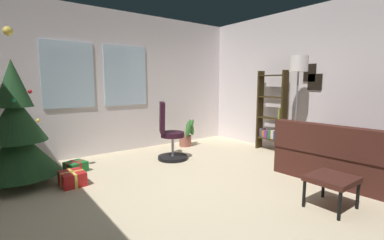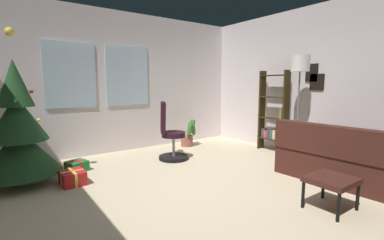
{
  "view_description": "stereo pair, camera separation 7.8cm",
  "coord_description": "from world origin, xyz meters",
  "px_view_note": "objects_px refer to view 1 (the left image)",
  "views": [
    {
      "loc": [
        -2.16,
        -2.51,
        1.42
      ],
      "look_at": [
        0.31,
        0.77,
        0.86
      ],
      "focal_mm": 25.28,
      "sensor_mm": 36.0,
      "label": 1
    },
    {
      "loc": [
        -2.09,
        -2.56,
        1.42
      ],
      "look_at": [
        0.31,
        0.77,
        0.86
      ],
      "focal_mm": 25.28,
      "sensor_mm": 36.0,
      "label": 2
    }
  ],
  "objects_px": {
    "office_chair": "(169,137)",
    "bookshelf": "(272,116)",
    "holiday_tree": "(17,134)",
    "potted_plant": "(187,135)",
    "couch": "(363,162)",
    "gift_box_red": "(72,178)",
    "gift_box_green": "(76,167)",
    "floor_lamp": "(298,73)",
    "footstool": "(332,181)"
  },
  "relations": [
    {
      "from": "office_chair",
      "to": "bookshelf",
      "type": "distance_m",
      "value": 2.21
    },
    {
      "from": "holiday_tree",
      "to": "potted_plant",
      "type": "xyz_separation_m",
      "value": [
        3.25,
        0.52,
        -0.47
      ]
    },
    {
      "from": "couch",
      "to": "bookshelf",
      "type": "height_order",
      "value": "bookshelf"
    },
    {
      "from": "couch",
      "to": "bookshelf",
      "type": "xyz_separation_m",
      "value": [
        0.49,
        1.95,
        0.43
      ]
    },
    {
      "from": "gift_box_red",
      "to": "office_chair",
      "type": "relative_size",
      "value": 0.34
    },
    {
      "from": "holiday_tree",
      "to": "gift_box_green",
      "type": "xyz_separation_m",
      "value": [
        0.76,
        0.15,
        -0.65
      ]
    },
    {
      "from": "bookshelf",
      "to": "gift_box_green",
      "type": "bearing_deg",
      "value": 164.51
    },
    {
      "from": "potted_plant",
      "to": "office_chair",
      "type": "bearing_deg",
      "value": -143.13
    },
    {
      "from": "couch",
      "to": "potted_plant",
      "type": "distance_m",
      "value": 3.41
    },
    {
      "from": "gift_box_green",
      "to": "floor_lamp",
      "type": "distance_m",
      "value": 4.12
    },
    {
      "from": "potted_plant",
      "to": "gift_box_green",
      "type": "bearing_deg",
      "value": -171.48
    },
    {
      "from": "footstool",
      "to": "office_chair",
      "type": "height_order",
      "value": "office_chair"
    },
    {
      "from": "couch",
      "to": "footstool",
      "type": "xyz_separation_m",
      "value": [
        -1.17,
        -0.13,
        0.03
      ]
    },
    {
      "from": "gift_box_red",
      "to": "potted_plant",
      "type": "height_order",
      "value": "potted_plant"
    },
    {
      "from": "footstool",
      "to": "bookshelf",
      "type": "relative_size",
      "value": 0.3
    },
    {
      "from": "couch",
      "to": "floor_lamp",
      "type": "relative_size",
      "value": 1.06
    },
    {
      "from": "gift_box_green",
      "to": "floor_lamp",
      "type": "height_order",
      "value": "floor_lamp"
    },
    {
      "from": "potted_plant",
      "to": "gift_box_red",
      "type": "bearing_deg",
      "value": -160.47
    },
    {
      "from": "potted_plant",
      "to": "floor_lamp",
      "type": "bearing_deg",
      "value": -66.12
    },
    {
      "from": "footstool",
      "to": "gift_box_green",
      "type": "height_order",
      "value": "footstool"
    },
    {
      "from": "floor_lamp",
      "to": "bookshelf",
      "type": "bearing_deg",
      "value": 71.09
    },
    {
      "from": "holiday_tree",
      "to": "gift_box_red",
      "type": "relative_size",
      "value": 5.93
    },
    {
      "from": "footstool",
      "to": "gift_box_red",
      "type": "relative_size",
      "value": 1.37
    },
    {
      "from": "couch",
      "to": "bookshelf",
      "type": "bearing_deg",
      "value": 75.88
    },
    {
      "from": "floor_lamp",
      "to": "holiday_tree",
      "type": "bearing_deg",
      "value": 159.37
    },
    {
      "from": "footstool",
      "to": "office_chair",
      "type": "distance_m",
      "value": 2.83
    },
    {
      "from": "footstool",
      "to": "potted_plant",
      "type": "distance_m",
      "value": 3.5
    },
    {
      "from": "bookshelf",
      "to": "gift_box_red",
      "type": "bearing_deg",
      "value": 173.5
    },
    {
      "from": "couch",
      "to": "potted_plant",
      "type": "relative_size",
      "value": 3.15
    },
    {
      "from": "office_chair",
      "to": "floor_lamp",
      "type": "relative_size",
      "value": 0.57
    },
    {
      "from": "footstool",
      "to": "gift_box_green",
      "type": "relative_size",
      "value": 1.39
    },
    {
      "from": "gift_box_red",
      "to": "holiday_tree",
      "type": "bearing_deg",
      "value": 143.48
    },
    {
      "from": "footstool",
      "to": "holiday_tree",
      "type": "height_order",
      "value": "holiday_tree"
    },
    {
      "from": "footstool",
      "to": "floor_lamp",
      "type": "bearing_deg",
      "value": 44.0
    },
    {
      "from": "couch",
      "to": "gift_box_green",
      "type": "relative_size",
      "value": 5.63
    },
    {
      "from": "gift_box_green",
      "to": "floor_lamp",
      "type": "relative_size",
      "value": 0.19
    },
    {
      "from": "couch",
      "to": "floor_lamp",
      "type": "distance_m",
      "value": 1.81
    },
    {
      "from": "holiday_tree",
      "to": "gift_box_red",
      "type": "distance_m",
      "value": 0.96
    },
    {
      "from": "gift_box_green",
      "to": "office_chair",
      "type": "height_order",
      "value": "office_chair"
    },
    {
      "from": "gift_box_red",
      "to": "potted_plant",
      "type": "distance_m",
      "value": 2.85
    },
    {
      "from": "holiday_tree",
      "to": "bookshelf",
      "type": "bearing_deg",
      "value": -11.05
    },
    {
      "from": "couch",
      "to": "bookshelf",
      "type": "distance_m",
      "value": 2.06
    },
    {
      "from": "gift_box_red",
      "to": "couch",
      "type": "bearing_deg",
      "value": -35.4
    },
    {
      "from": "bookshelf",
      "to": "floor_lamp",
      "type": "relative_size",
      "value": 0.88
    },
    {
      "from": "gift_box_green",
      "to": "office_chair",
      "type": "xyz_separation_m",
      "value": [
        1.6,
        -0.3,
        0.34
      ]
    },
    {
      "from": "floor_lamp",
      "to": "footstool",
      "type": "bearing_deg",
      "value": -136.0
    },
    {
      "from": "gift_box_red",
      "to": "office_chair",
      "type": "distance_m",
      "value": 1.83
    },
    {
      "from": "floor_lamp",
      "to": "potted_plant",
      "type": "distance_m",
      "value": 2.66
    },
    {
      "from": "couch",
      "to": "bookshelf",
      "type": "relative_size",
      "value": 1.2
    },
    {
      "from": "bookshelf",
      "to": "floor_lamp",
      "type": "bearing_deg",
      "value": -108.91
    }
  ]
}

